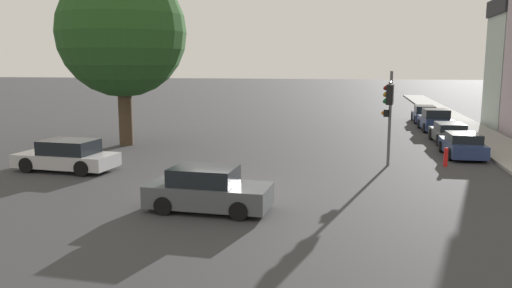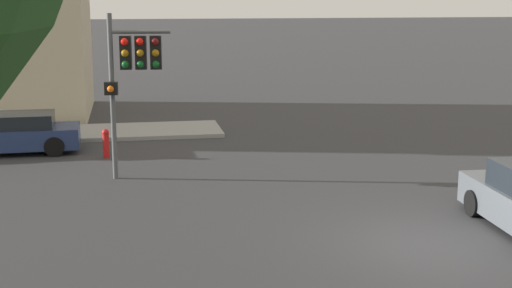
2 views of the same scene
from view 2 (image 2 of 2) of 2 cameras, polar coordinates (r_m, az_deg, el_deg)
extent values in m
plane|color=#333335|center=(15.10, 14.39, -7.87)|extent=(300.00, 300.00, 0.00)
cylinder|color=#515456|center=(19.79, -11.41, 3.66)|extent=(0.14, 0.14, 4.53)
cylinder|color=#515456|center=(19.54, -9.25, 8.84)|extent=(0.26, 1.61, 0.10)
cube|color=black|center=(19.61, -10.38, 7.20)|extent=(0.33, 0.33, 0.90)
sphere|color=red|center=(19.41, -10.47, 8.04)|extent=(0.20, 0.20, 0.20)
sphere|color=#99660F|center=(19.43, -10.44, 7.16)|extent=(0.20, 0.20, 0.20)
sphere|color=#0F511E|center=(19.45, -10.41, 6.28)|extent=(0.20, 0.20, 0.20)
cube|color=black|center=(19.58, -9.20, 7.24)|extent=(0.33, 0.33, 0.90)
sphere|color=red|center=(19.37, -9.28, 8.08)|extent=(0.20, 0.20, 0.20)
sphere|color=#99660F|center=(19.39, -9.25, 7.19)|extent=(0.20, 0.20, 0.20)
sphere|color=#0F511E|center=(19.41, -9.22, 6.31)|extent=(0.20, 0.20, 0.20)
cube|color=black|center=(19.55, -8.01, 7.27)|extent=(0.33, 0.33, 0.90)
sphere|color=#590F0F|center=(19.34, -8.07, 8.11)|extent=(0.20, 0.20, 0.20)
sphere|color=#99660F|center=(19.36, -8.05, 7.22)|extent=(0.20, 0.20, 0.20)
sphere|color=#0F511E|center=(19.38, -8.02, 6.34)|extent=(0.20, 0.20, 0.20)
cube|color=black|center=(19.58, -11.51, 4.39)|extent=(0.25, 0.37, 0.35)
sphere|color=orange|center=(19.44, -11.56, 4.33)|extent=(0.18, 0.18, 0.18)
cylinder|color=black|center=(17.17, 17.03, -4.55)|extent=(0.62, 0.24, 0.62)
cube|color=navy|center=(24.26, -18.63, 0.51)|extent=(1.85, 4.02, 0.66)
cube|color=black|center=(24.15, -18.34, 1.81)|extent=(1.59, 2.11, 0.45)
cylinder|color=black|center=(23.38, -15.83, -0.20)|extent=(0.24, 0.63, 0.63)
cylinder|color=black|center=(24.98, -15.58, 0.56)|extent=(0.24, 0.63, 0.63)
cylinder|color=red|center=(22.77, -11.90, -0.16)|extent=(0.20, 0.20, 0.75)
sphere|color=red|center=(22.69, -11.95, 0.91)|extent=(0.22, 0.22, 0.22)
camera|label=1|loc=(30.11, 43.37, 8.36)|focal=35.00mm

